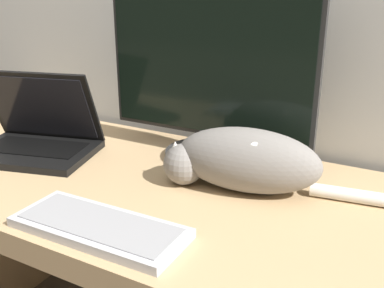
# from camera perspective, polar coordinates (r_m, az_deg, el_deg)

# --- Properties ---
(desk) EXTENTS (1.50, 0.70, 0.75)m
(desk) POSITION_cam_1_polar(r_m,az_deg,el_deg) (1.26, -7.55, -10.60)
(desk) COLOR tan
(desk) RESTS_ON ground_plane
(monitor) EXTENTS (0.61, 0.24, 0.53)m
(monitor) POSITION_cam_1_polar(r_m,az_deg,el_deg) (1.24, 2.02, 9.73)
(monitor) COLOR #282828
(monitor) RESTS_ON desk
(laptop) EXTENTS (0.40, 0.33, 0.24)m
(laptop) POSITION_cam_1_polar(r_m,az_deg,el_deg) (1.40, -19.21, 0.80)
(laptop) COLOR black
(laptop) RESTS_ON desk
(external_keyboard) EXTENTS (0.37, 0.15, 0.02)m
(external_keyboard) POSITION_cam_1_polar(r_m,az_deg,el_deg) (0.95, -11.68, -10.29)
(external_keyboard) COLOR #BCBCC1
(external_keyboard) RESTS_ON desk
(cat) EXTENTS (0.53, 0.20, 0.16)m
(cat) POSITION_cam_1_polar(r_m,az_deg,el_deg) (1.09, 6.42, -1.95)
(cat) COLOR gray
(cat) RESTS_ON desk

